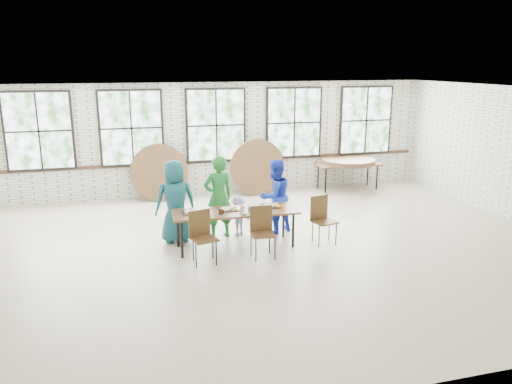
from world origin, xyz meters
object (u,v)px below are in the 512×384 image
storage_table (348,165)px  chair_near_right (262,227)px  chair_near_left (202,232)px  dining_table (235,213)px

storage_table → chair_near_right: bearing=-130.4°
chair_near_left → storage_table: chair_near_left is taller
chair_near_right → storage_table: bearing=54.2°
dining_table → chair_near_left: 0.93m
dining_table → chair_near_right: (0.37, -0.57, -0.13)m
dining_table → chair_near_left: bearing=-141.3°
chair_near_left → storage_table: (4.85, 4.21, 0.13)m
storage_table → dining_table: bearing=-137.3°
dining_table → chair_near_right: size_ratio=2.56×
storage_table → chair_near_left: bearing=-138.1°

